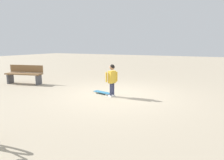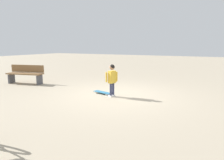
% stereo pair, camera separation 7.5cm
% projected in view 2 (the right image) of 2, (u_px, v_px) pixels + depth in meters
% --- Properties ---
extents(ground_plane, '(50.00, 50.00, 0.00)m').
position_uv_depth(ground_plane, '(117.00, 95.00, 6.85)').
color(ground_plane, tan).
extents(child_person, '(0.31, 0.31, 1.06)m').
position_uv_depth(child_person, '(112.00, 77.00, 6.52)').
color(child_person, '#2D3351').
rests_on(child_person, ground).
extents(skateboard, '(0.36, 0.74, 0.07)m').
position_uv_depth(skateboard, '(103.00, 92.00, 6.95)').
color(skateboard, teal).
rests_on(skateboard, ground).
extents(street_bench, '(0.81, 1.66, 0.80)m').
position_uv_depth(street_bench, '(26.00, 74.00, 8.78)').
color(street_bench, brown).
rests_on(street_bench, ground).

